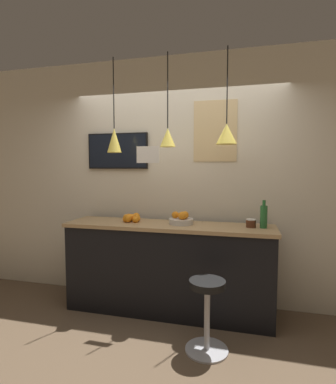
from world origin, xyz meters
name	(u,v)px	position (x,y,z in m)	size (l,w,h in m)	color
ground_plane	(155,335)	(0.00, 0.00, 0.00)	(14.00, 14.00, 0.00)	brown
back_wall	(176,180)	(0.00, 0.88, 1.45)	(8.00, 0.06, 2.90)	beige
service_counter	(168,268)	(0.00, 0.50, 0.50)	(2.27, 0.54, 0.99)	black
bar_stool	(207,306)	(0.51, -0.12, 0.41)	(0.38, 0.38, 0.63)	#B7B7BC
fruit_bowl	(181,219)	(0.14, 0.53, 1.04)	(0.26, 0.26, 0.15)	beige
orange_pile	(131,218)	(-0.45, 0.55, 1.03)	(0.20, 0.25, 0.09)	orange
juice_bottle	(264,216)	(1.00, 0.53, 1.11)	(0.07, 0.07, 0.28)	#286B33
spread_jar	(251,223)	(0.87, 0.53, 1.03)	(0.10, 0.10, 0.08)	#562D19
pendant_lamp_left	(114,140)	(-0.61, 0.49, 1.91)	(0.16, 0.16, 1.03)	black
pendant_lamp_middle	(168,137)	(0.00, 0.49, 1.93)	(0.17, 0.17, 0.98)	black
pendant_lamp_right	(227,133)	(0.61, 0.49, 1.94)	(0.21, 0.21, 0.97)	black
mounted_tv	(118,151)	(-0.73, 0.83, 1.80)	(0.77, 0.04, 0.43)	black
hanging_menu_board	(148,155)	(-0.17, 0.31, 1.73)	(0.24, 0.01, 0.17)	white
wall_poster	(215,131)	(0.46, 0.84, 2.01)	(0.49, 0.01, 0.69)	#DBBC84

